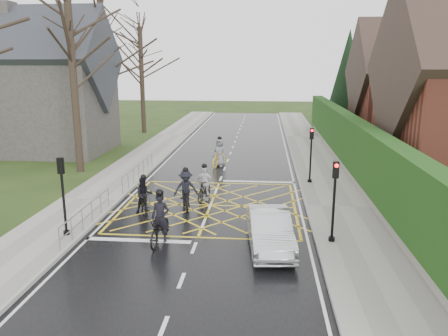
% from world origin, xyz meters
% --- Properties ---
extents(ground, '(120.00, 120.00, 0.00)m').
position_xyz_m(ground, '(0.00, 0.00, 0.00)').
color(ground, black).
rests_on(ground, ground).
extents(road, '(9.00, 80.00, 0.01)m').
position_xyz_m(road, '(0.00, 0.00, 0.01)').
color(road, black).
rests_on(road, ground).
extents(sidewalk_right, '(3.00, 80.00, 0.15)m').
position_xyz_m(sidewalk_right, '(6.00, 0.00, 0.07)').
color(sidewalk_right, gray).
rests_on(sidewalk_right, ground).
extents(sidewalk_left, '(3.00, 80.00, 0.15)m').
position_xyz_m(sidewalk_left, '(-6.00, 0.00, 0.07)').
color(sidewalk_left, gray).
rests_on(sidewalk_left, ground).
extents(stone_wall, '(0.50, 38.00, 0.70)m').
position_xyz_m(stone_wall, '(7.75, 6.00, 0.35)').
color(stone_wall, slate).
rests_on(stone_wall, ground).
extents(hedge, '(0.90, 38.00, 2.80)m').
position_xyz_m(hedge, '(7.75, 6.00, 2.10)').
color(hedge, '#18370F').
rests_on(hedge, stone_wall).
extents(house_far, '(9.80, 8.80, 10.30)m').
position_xyz_m(house_far, '(14.75, 18.00, 4.36)').
color(house_far, brown).
rests_on(house_far, ground).
extents(conifer, '(4.60, 4.60, 10.00)m').
position_xyz_m(conifer, '(10.75, 26.00, 4.99)').
color(conifer, black).
rests_on(conifer, ground).
extents(church, '(8.80, 7.80, 11.00)m').
position_xyz_m(church, '(-13.54, 12.00, 4.93)').
color(church, '#2D2B28').
rests_on(church, ground).
extents(tree_near, '(9.24, 9.24, 11.44)m').
position_xyz_m(tree_near, '(-9.00, 6.00, 7.91)').
color(tree_near, black).
rests_on(tree_near, ground).
extents(tree_mid, '(10.08, 10.08, 12.48)m').
position_xyz_m(tree_mid, '(-10.00, 14.00, 8.63)').
color(tree_mid, black).
rests_on(tree_mid, ground).
extents(tree_far, '(8.40, 8.40, 10.40)m').
position_xyz_m(tree_far, '(-9.30, 22.00, 7.19)').
color(tree_far, black).
rests_on(tree_far, ground).
extents(railing_south, '(0.05, 5.04, 1.03)m').
position_xyz_m(railing_south, '(-4.65, -3.50, 0.78)').
color(railing_south, slate).
rests_on(railing_south, ground).
extents(railing_north, '(0.05, 6.04, 1.03)m').
position_xyz_m(railing_north, '(-4.65, 4.00, 0.79)').
color(railing_north, slate).
rests_on(railing_north, ground).
extents(traffic_light_ne, '(0.24, 0.31, 3.21)m').
position_xyz_m(traffic_light_ne, '(5.10, 4.20, 1.66)').
color(traffic_light_ne, black).
rests_on(traffic_light_ne, ground).
extents(traffic_light_se, '(0.24, 0.31, 3.21)m').
position_xyz_m(traffic_light_se, '(5.10, -4.20, 1.66)').
color(traffic_light_se, black).
rests_on(traffic_light_se, ground).
extents(traffic_light_sw, '(0.24, 0.31, 3.21)m').
position_xyz_m(traffic_light_sw, '(-5.10, -4.50, 1.66)').
color(traffic_light_sw, black).
rests_on(traffic_light_sw, ground).
extents(cyclist_rear, '(0.89, 2.20, 2.10)m').
position_xyz_m(cyclist_rear, '(-1.35, -4.57, 0.68)').
color(cyclist_rear, black).
rests_on(cyclist_rear, ground).
extents(cyclist_back, '(1.20, 1.83, 1.79)m').
position_xyz_m(cyclist_back, '(-2.89, -1.28, 0.67)').
color(cyclist_back, black).
rests_on(cyclist_back, ground).
extents(cyclist_mid, '(1.30, 2.13, 1.95)m').
position_xyz_m(cyclist_mid, '(-1.12, -0.41, 0.71)').
color(cyclist_mid, black).
rests_on(cyclist_mid, ground).
extents(cyclist_front, '(1.06, 1.92, 1.86)m').
position_xyz_m(cyclist_front, '(-0.40, 0.81, 0.69)').
color(cyclist_front, black).
rests_on(cyclist_front, ground).
extents(cyclist_lead, '(1.31, 2.18, 2.00)m').
position_xyz_m(cyclist_lead, '(-0.40, 8.21, 0.69)').
color(cyclist_lead, gold).
rests_on(cyclist_lead, ground).
extents(car, '(1.91, 4.36, 1.39)m').
position_xyz_m(car, '(2.77, -4.68, 0.70)').
color(car, silver).
rests_on(car, ground).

